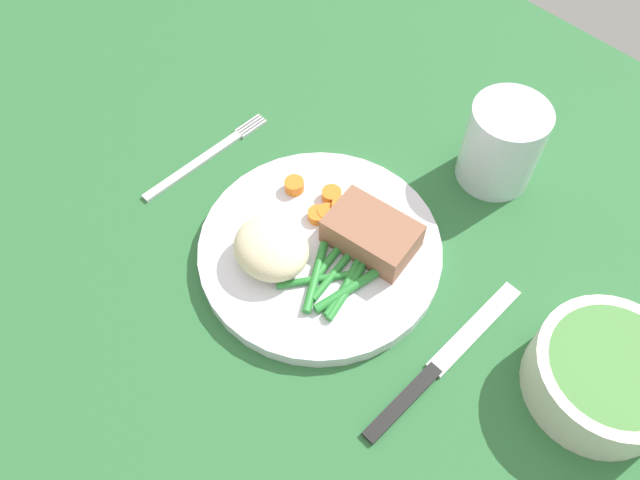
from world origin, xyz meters
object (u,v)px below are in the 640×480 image
Objects in this scene: fork at (206,157)px; salad_bowl at (606,375)px; dinner_plate at (320,250)px; knife at (441,362)px; meat_portion at (372,234)px; water_glass at (500,148)px.

fork is 44.99cm from salad_bowl.
knife is (15.81, -0.29, -0.60)cm from dinner_plate.
dinner_plate is 5.51cm from meat_portion.
fork is at bearing -170.02° from salad_bowl.
knife is (33.50, -0.03, -0.00)cm from fork.
dinner_plate is 21.54cm from water_glass.
fork is at bearing 179.43° from knife.
dinner_plate is at bearing -105.37° from water_glass.
dinner_plate is at bearing 178.44° from knife.
fork is 33.50cm from knife.
meat_portion is 0.51× the size of fork.
dinner_plate is 1.16× the size of knife.
meat_portion reaches higher than knife.
dinner_plate reaches higher than fork.
dinner_plate is at bearing -164.17° from salad_bowl.
dinner_plate is 1.87× the size of salad_bowl.
meat_portion reaches higher than fork.
water_glass reaches higher than dinner_plate.
meat_portion is at bearing 10.64° from fork.
dinner_plate is at bearing 0.61° from fork.
fork is 0.81× the size of knife.
salad_bowl is (26.54, 7.52, 2.17)cm from dinner_plate.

